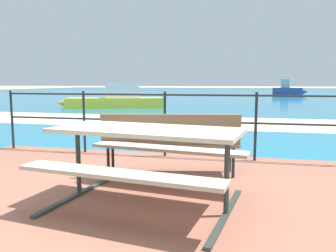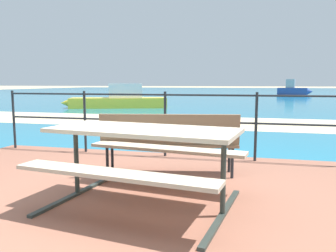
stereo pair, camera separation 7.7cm
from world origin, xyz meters
name	(u,v)px [view 1 (the left image)]	position (x,y,z in m)	size (l,w,h in m)	color
ground_plane	(111,211)	(0.00, 0.00, 0.00)	(240.00, 240.00, 0.00)	tan
patio_paving	(110,208)	(0.00, 0.00, 0.03)	(6.40, 5.20, 0.06)	#935B47
sea_water	(235,93)	(0.00, 40.00, 0.01)	(90.00, 90.00, 0.01)	teal
beach_strip	(204,122)	(0.00, 7.85, 0.01)	(54.00, 3.52, 0.01)	beige
picnic_table	(146,145)	(0.35, 0.10, 0.67)	(2.05, 1.67, 0.79)	#BCAD93
park_bench	(171,138)	(0.36, 1.19, 0.57)	(1.84, 0.75, 0.84)	#7A6047
railing_fence	(165,115)	(0.00, 2.36, 0.75)	(5.94, 0.04, 1.09)	#1E2328
boat_mid	(116,100)	(-5.22, 13.21, 0.43)	(5.40, 2.90, 1.25)	yellow
boat_far	(289,90)	(5.70, 34.48, 0.55)	(3.55, 1.52, 1.65)	#2D478C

